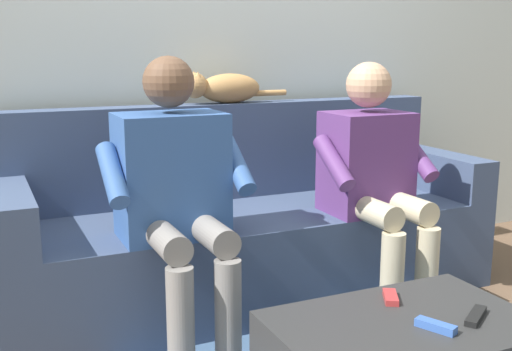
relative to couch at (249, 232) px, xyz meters
name	(u,v)px	position (x,y,z in m)	size (l,w,h in m)	color
back_wall	(214,33)	(0.00, -0.44, 0.94)	(5.42, 0.06, 2.49)	silver
couch	(249,232)	(0.00, 0.00, 0.00)	(2.28, 0.75, 0.90)	#3D4C6B
person_left_seated	(373,171)	(-0.46, 0.34, 0.33)	(0.52, 0.54, 1.11)	#5B3370
person_right_seated	(176,186)	(0.46, 0.35, 0.34)	(0.57, 0.56, 1.15)	#335693
cat_on_backrest	(223,88)	(0.03, -0.25, 0.68)	(0.55, 0.14, 0.16)	#B7844C
remote_blue	(436,326)	(-0.05, 1.28, 0.06)	(0.12, 0.04, 0.02)	#3860B7
remote_black	(476,316)	(-0.21, 1.27, 0.05)	(0.15, 0.04, 0.02)	black
remote_red	(391,297)	(-0.06, 1.04, 0.05)	(0.11, 0.04, 0.02)	#B73333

